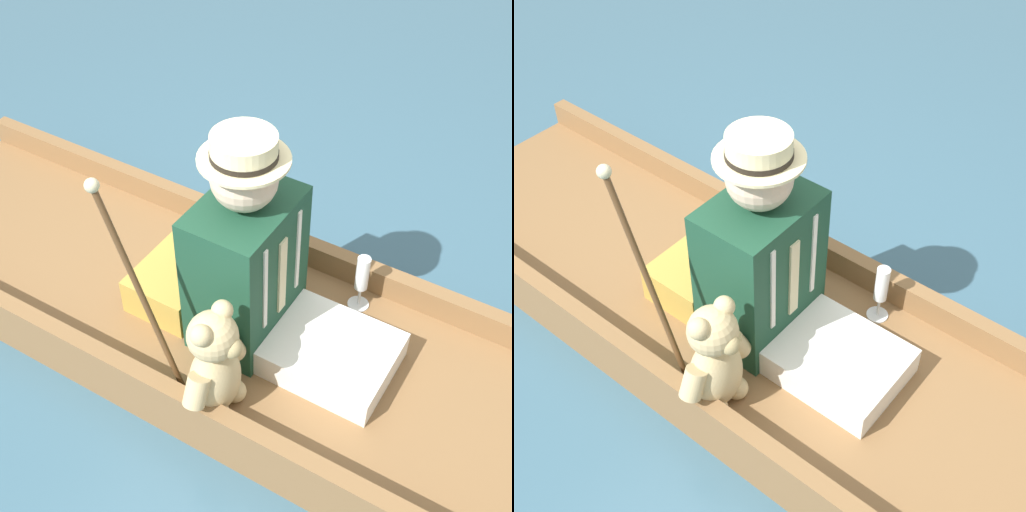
# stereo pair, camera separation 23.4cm
# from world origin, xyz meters

# --- Properties ---
(ground_plane) EXTENTS (16.00, 16.00, 0.00)m
(ground_plane) POSITION_xyz_m (0.00, 0.00, 0.00)
(ground_plane) COLOR #385B70
(punt_boat) EXTENTS (0.91, 3.21, 0.24)m
(punt_boat) POSITION_xyz_m (0.00, 0.00, 0.08)
(punt_boat) COLOR brown
(punt_boat) RESTS_ON ground_plane
(seat_cushion) EXTENTS (0.38, 0.27, 0.15)m
(seat_cushion) POSITION_xyz_m (-0.02, -0.26, 0.20)
(seat_cushion) COLOR #B7933D
(seat_cushion) RESTS_ON punt_boat
(seated_person) EXTENTS (0.39, 0.70, 0.82)m
(seated_person) POSITION_xyz_m (-0.01, 0.10, 0.44)
(seated_person) COLOR white
(seated_person) RESTS_ON punt_boat
(teddy_bear) EXTENTS (0.31, 0.18, 0.44)m
(teddy_bear) POSITION_xyz_m (0.34, 0.14, 0.34)
(teddy_bear) COLOR tan
(teddy_bear) RESTS_ON punt_boat
(wine_glass) EXTENTS (0.08, 0.08, 0.24)m
(wine_glass) POSITION_xyz_m (-0.31, 0.35, 0.28)
(wine_glass) COLOR silver
(wine_glass) RESTS_ON punt_boat
(walking_cane) EXTENTS (0.04, 0.28, 0.80)m
(walking_cane) POSITION_xyz_m (0.35, -0.13, 0.60)
(walking_cane) COLOR brown
(walking_cane) RESTS_ON punt_boat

